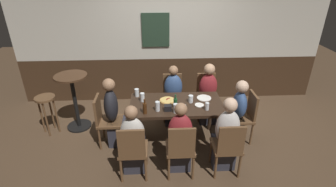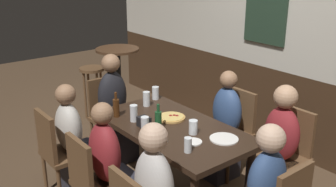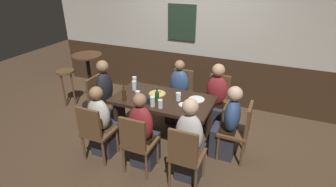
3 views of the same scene
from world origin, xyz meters
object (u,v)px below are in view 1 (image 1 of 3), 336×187
object	(u,v)px
beer_bottle_brown	(145,108)
plate_white_small	(199,105)
person_mid_far	(173,99)
tumbler_short	(207,107)
tumbler_water	(137,93)
pint_glass_stout	(184,109)
plate_white_large	(204,98)
bar_stool	(46,105)
beer_glass_half	(176,109)
chair_head_east	(245,114)
person_head_east	(235,116)
person_mid_near	(180,142)
person_right_far	(208,98)
pizza	(168,100)
chair_right_near	(228,146)
chair_right_far	(206,93)
chair_mid_near	(181,148)
dining_table	(176,108)
person_right_near	(225,139)
condiment_caddy	(168,108)
pint_glass_pale	(158,107)
chair_left_near	(133,149)
person_left_near	(134,144)
chair_mid_far	(173,94)
highball_clear	(142,98)
beer_bottle_green	(175,103)
chair_head_west	(105,118)
side_bar_table	(74,98)
person_head_west	(115,117)
beer_glass_tall	(191,99)

from	to	relation	value
beer_bottle_brown	plate_white_small	xyz separation A→B (m)	(0.86, 0.20, -0.09)
person_mid_far	tumbler_short	distance (m)	1.04
tumbler_water	pint_glass_stout	bearing A→B (deg)	-38.08
plate_white_large	bar_stool	world-z (taller)	plate_white_large
beer_glass_half	chair_head_east	bearing A→B (deg)	13.21
person_head_east	person_mid_near	xyz separation A→B (m)	(-1.00, -0.65, -0.00)
person_right_far	pizza	world-z (taller)	person_right_far
chair_right_near	chair_right_far	size ratio (longest dim) A/B	1.00
person_mid_near	chair_right_far	bearing A→B (deg)	65.84
chair_right_near	pizza	xyz separation A→B (m)	(-0.80, 0.91, 0.26)
person_right_far	chair_right_near	bearing A→B (deg)	-90.00
bar_stool	chair_mid_near	bearing A→B (deg)	-28.22
dining_table	tumbler_short	size ratio (longest dim) A/B	12.40
chair_mid_near	person_right_near	size ratio (longest dim) A/B	0.74
condiment_caddy	person_right_near	bearing A→B (deg)	-28.74
pint_glass_pale	condiment_caddy	xyz separation A→B (m)	(0.16, 0.00, -0.03)
chair_left_near	person_left_near	size ratio (longest dim) A/B	0.80
pint_glass_pale	tumbler_short	size ratio (longest dim) A/B	1.29
dining_table	beer_bottle_brown	world-z (taller)	beer_bottle_brown
chair_mid_far	chair_mid_near	world-z (taller)	same
chair_left_near	highball_clear	xyz separation A→B (m)	(0.11, 0.92, 0.31)
person_mid_near	beer_glass_half	size ratio (longest dim) A/B	7.67
chair_mid_near	beer_glass_half	distance (m)	0.62
dining_table	person_right_near	xyz separation A→B (m)	(0.66, -0.66, -0.15)
beer_bottle_green	beer_glass_half	bearing A→B (deg)	-93.27
person_head_east	beer_glass_half	bearing A→B (deg)	-164.80
person_right_near	highball_clear	bearing A→B (deg)	147.87
chair_left_near	person_right_far	distance (m)	1.98
chair_head_west	person_mid_near	distance (m)	1.34
pint_glass_pale	condiment_caddy	bearing A→B (deg)	0.36
chair_left_near	chair_mid_far	xyz separation A→B (m)	(0.66, 1.64, 0.00)
person_right_far	pint_glass_stout	bearing A→B (deg)	-121.09
condiment_caddy	chair_head_west	bearing A→B (deg)	168.15
chair_head_east	person_head_east	bearing A→B (deg)	180.00
beer_glass_half	beer_bottle_green	world-z (taller)	beer_bottle_green
highball_clear	plate_white_large	xyz separation A→B (m)	(1.03, 0.05, -0.06)
dining_table	person_mid_near	bearing A→B (deg)	-90.00
person_right_near	side_bar_table	xyz separation A→B (m)	(-2.45, 1.19, 0.12)
beer_bottle_green	chair_head_east	bearing A→B (deg)	6.89
tumbler_short	dining_table	bearing A→B (deg)	153.91
person_head_west	person_mid_far	world-z (taller)	person_head_west
pizza	highball_clear	bearing A→B (deg)	178.73
person_right_near	bar_stool	world-z (taller)	person_right_near
dining_table	person_head_east	world-z (taller)	person_head_east
chair_head_east	pizza	size ratio (longest dim) A/B	3.35
chair_head_east	chair_left_near	distance (m)	2.00
beer_glass_tall	beer_bottle_green	world-z (taller)	beer_bottle_green
pint_glass_pale	chair_right_far	bearing A→B (deg)	46.94
person_right_near	condiment_caddy	bearing A→B (deg)	151.26
chair_left_near	chair_mid_near	bearing A→B (deg)	0.00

